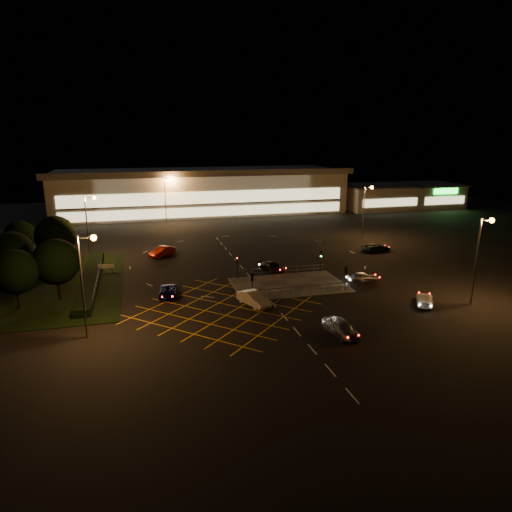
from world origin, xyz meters
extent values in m
plane|color=black|center=(0.00, 0.00, 0.00)|extent=(180.00, 180.00, 0.00)
cube|color=#4C4944|center=(2.00, -2.00, 0.06)|extent=(14.00, 9.00, 0.12)
cube|color=black|center=(-28.00, 6.00, 0.04)|extent=(18.00, 30.00, 0.08)
cube|color=black|center=(-23.00, 6.00, 0.50)|extent=(2.00, 26.00, 1.00)
cube|color=beige|center=(0.00, 62.00, 5.00)|extent=(70.00, 25.00, 10.00)
cube|color=slate|center=(0.00, 62.00, 10.20)|extent=(72.00, 26.50, 0.60)
cube|color=#FFEAA5|center=(0.00, 49.45, 5.00)|extent=(66.00, 0.20, 3.00)
cube|color=#FFEAA5|center=(0.00, 49.45, 1.80)|extent=(66.00, 0.20, 2.20)
cube|color=beige|center=(46.00, 54.00, 3.00)|extent=(18.00, 14.00, 6.00)
cube|color=slate|center=(46.00, 54.00, 6.15)|extent=(18.80, 14.80, 0.40)
cube|color=#FFEAA5|center=(46.00, 46.95, 2.60)|extent=(15.30, 0.20, 2.00)
cube|color=beige|center=(62.00, 54.00, 3.00)|extent=(14.00, 14.00, 6.00)
cube|color=slate|center=(62.00, 54.00, 6.15)|extent=(14.80, 14.80, 0.40)
cube|color=#FFEAA5|center=(62.00, 46.95, 2.60)|extent=(11.90, 0.20, 2.00)
cube|color=#19E533|center=(62.00, 46.85, 5.00)|extent=(7.00, 0.30, 1.40)
cylinder|color=slate|center=(-22.00, -12.00, 5.00)|extent=(0.20, 0.20, 10.00)
cylinder|color=slate|center=(-21.30, -12.00, 9.80)|extent=(1.40, 0.12, 0.12)
sphere|color=orange|center=(-20.60, -12.00, 9.75)|extent=(0.56, 0.56, 0.56)
cylinder|color=slate|center=(20.00, -14.00, 5.00)|extent=(0.20, 0.20, 10.00)
cylinder|color=slate|center=(20.70, -14.00, 9.80)|extent=(1.40, 0.12, 0.12)
sphere|color=orange|center=(21.40, -14.00, 9.75)|extent=(0.56, 0.56, 0.56)
cylinder|color=slate|center=(-24.00, 18.00, 5.00)|extent=(0.20, 0.20, 10.00)
cylinder|color=slate|center=(-23.30, 18.00, 9.80)|extent=(1.40, 0.12, 0.12)
sphere|color=orange|center=(-22.60, 18.00, 9.75)|extent=(0.56, 0.56, 0.56)
cylinder|color=slate|center=(24.00, 20.00, 5.00)|extent=(0.20, 0.20, 10.00)
cylinder|color=slate|center=(24.70, 20.00, 9.80)|extent=(1.40, 0.12, 0.12)
sphere|color=orange|center=(25.40, 20.00, 9.75)|extent=(0.56, 0.56, 0.56)
cylinder|color=slate|center=(-10.00, 48.00, 5.00)|extent=(0.20, 0.20, 10.00)
cylinder|color=slate|center=(-9.30, 48.00, 9.80)|extent=(1.40, 0.12, 0.12)
sphere|color=orange|center=(-8.60, 48.00, 9.75)|extent=(0.56, 0.56, 0.56)
cylinder|color=slate|center=(30.00, 50.00, 5.00)|extent=(0.20, 0.20, 10.00)
cylinder|color=slate|center=(30.70, 50.00, 9.80)|extent=(1.40, 0.12, 0.12)
sphere|color=orange|center=(31.40, 50.00, 9.75)|extent=(0.56, 0.56, 0.56)
cylinder|color=black|center=(-4.00, -6.00, 1.62)|extent=(0.10, 0.10, 3.00)
cube|color=black|center=(-4.00, -6.00, 2.82)|extent=(0.28, 0.18, 0.90)
sphere|color=#19FF33|center=(-4.00, -5.87, 2.82)|extent=(0.16, 0.16, 0.16)
cylinder|color=black|center=(8.00, -6.00, 1.62)|extent=(0.10, 0.10, 3.00)
cube|color=black|center=(8.00, -6.00, 2.82)|extent=(0.28, 0.18, 0.90)
sphere|color=#19FF33|center=(8.00, -5.87, 2.82)|extent=(0.16, 0.16, 0.16)
cylinder|color=black|center=(-4.00, 2.00, 1.62)|extent=(0.10, 0.10, 3.00)
cube|color=black|center=(-4.00, 2.00, 2.82)|extent=(0.28, 0.18, 0.90)
sphere|color=#FF0C0C|center=(-4.00, 1.87, 2.82)|extent=(0.16, 0.16, 0.16)
cylinder|color=black|center=(8.00, 2.00, 1.62)|extent=(0.10, 0.10, 3.00)
cube|color=black|center=(8.00, 2.00, 2.82)|extent=(0.28, 0.18, 0.90)
sphere|color=#19FF33|center=(8.00, 1.87, 2.82)|extent=(0.16, 0.16, 0.16)
cylinder|color=black|center=(-30.00, -2.00, 1.26)|extent=(0.36, 0.36, 2.52)
sphere|color=black|center=(-30.00, -2.00, 4.34)|extent=(5.04, 5.04, 5.04)
cylinder|color=black|center=(-32.00, 6.00, 1.35)|extent=(0.36, 0.36, 2.70)
sphere|color=black|center=(-32.00, 6.00, 4.65)|extent=(5.40, 5.40, 5.40)
cylinder|color=black|center=(-28.00, 14.00, 1.44)|extent=(0.36, 0.36, 2.88)
sphere|color=black|center=(-28.00, 14.00, 4.96)|extent=(5.76, 5.76, 5.76)
cylinder|color=black|center=(-34.00, 20.00, 1.17)|extent=(0.36, 0.36, 2.34)
sphere|color=black|center=(-34.00, 20.00, 4.03)|extent=(4.68, 4.68, 4.68)
cylinder|color=black|center=(-26.00, 0.00, 1.35)|extent=(0.36, 0.36, 2.70)
sphere|color=black|center=(-26.00, 0.00, 4.65)|extent=(5.40, 5.40, 5.40)
imported|color=#ACAEB4|center=(1.86, -17.72, 0.78)|extent=(2.48, 4.81, 1.57)
imported|color=silver|center=(-4.29, -7.65, 0.78)|extent=(3.27, 4.99, 1.55)
imported|color=#0C104B|center=(-13.54, -2.17, 0.62)|extent=(2.55, 4.68, 1.24)
imported|color=black|center=(1.87, 5.00, 0.62)|extent=(3.57, 4.55, 1.23)
imported|color=#9B9EA1|center=(11.94, -3.17, 0.68)|extent=(4.06, 1.78, 1.36)
imported|color=maroon|center=(-12.92, 17.49, 0.79)|extent=(4.58, 4.57, 1.58)
imported|color=black|center=(22.20, 11.55, 0.67)|extent=(4.97, 2.53, 1.34)
imported|color=white|center=(14.76, -12.68, 0.65)|extent=(3.95, 4.72, 1.29)
camera|label=1|loc=(-16.79, -55.33, 18.71)|focal=32.00mm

